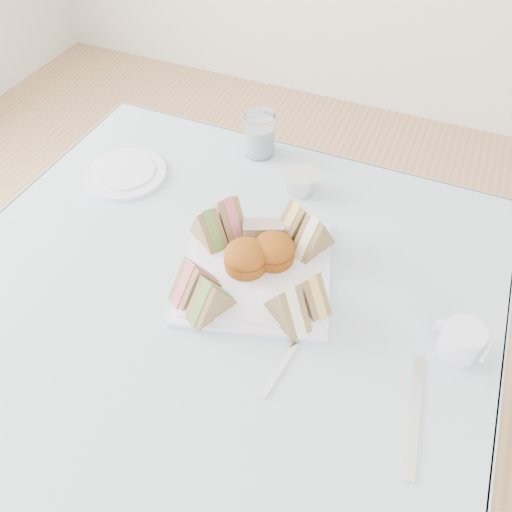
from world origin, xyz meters
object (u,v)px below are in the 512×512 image
at_px(table, 217,396).
at_px(water_glass, 260,134).
at_px(serving_plate, 256,271).
at_px(creamer_jug, 461,341).

relative_size(table, water_glass, 8.68).
height_order(serving_plate, creamer_jug, creamer_jug).
distance_m(table, serving_plate, 0.40).
distance_m(table, creamer_jug, 0.60).
relative_size(table, serving_plate, 3.24).
height_order(serving_plate, water_glass, water_glass).
xyz_separation_m(water_glass, creamer_jug, (0.51, -0.37, -0.02)).
distance_m(serving_plate, creamer_jug, 0.38).
height_order(water_glass, creamer_jug, water_glass).
bearing_deg(water_glass, table, -79.80).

